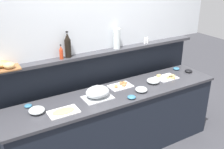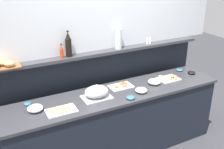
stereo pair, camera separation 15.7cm
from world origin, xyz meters
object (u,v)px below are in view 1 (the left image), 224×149
object	(u,v)px
bread_basket	(1,66)
sandwich_platter_rear	(121,86)
serving_cloche	(97,92)
water_carafe	(117,39)
glass_bowl_large	(37,111)
condiment_bowl_cream	(176,69)
sandwich_platter_side	(167,77)
pepper_shaker	(147,40)
cold_cuts_platter	(63,112)
wine_bottle_dark	(68,46)
glass_bowl_small	(141,90)
hot_sauce_bottle	(61,53)
condiment_bowl_dark	(132,97)
salt_shaker	(145,40)
condiment_bowl_red	(28,106)
condiment_bowl_teal	(188,71)
glass_bowl_medium	(153,81)

from	to	relation	value
bread_basket	sandwich_platter_rear	bearing A→B (deg)	-11.85
serving_cloche	water_carafe	bearing A→B (deg)	38.68
glass_bowl_large	condiment_bowl_cream	size ratio (longest dim) A/B	1.79
water_carafe	serving_cloche	bearing A→B (deg)	-141.32
sandwich_platter_side	serving_cloche	xyz separation A→B (m)	(-1.10, -0.03, 0.06)
pepper_shaker	bread_basket	bearing A→B (deg)	179.88
cold_cuts_platter	wine_bottle_dark	xyz separation A→B (m)	(0.29, 0.51, 0.55)
glass_bowl_large	glass_bowl_small	bearing A→B (deg)	-7.00
wine_bottle_dark	water_carafe	size ratio (longest dim) A/B	1.19
condiment_bowl_cream	hot_sauce_bottle	bearing A→B (deg)	173.63
condiment_bowl_dark	wine_bottle_dark	size ratio (longest dim) A/B	0.32
glass_bowl_large	pepper_shaker	size ratio (longest dim) A/B	1.94
serving_cloche	water_carafe	distance (m)	0.81
sandwich_platter_side	condiment_bowl_dark	xyz separation A→B (m)	(-0.76, -0.24, 0.01)
cold_cuts_platter	glass_bowl_large	world-z (taller)	glass_bowl_large
sandwich_platter_side	salt_shaker	world-z (taller)	salt_shaker
condiment_bowl_red	water_carafe	world-z (taller)	water_carafe
salt_shaker	bread_basket	xyz separation A→B (m)	(-1.91, 0.00, -0.00)
salt_shaker	bread_basket	size ratio (longest dim) A/B	0.22
hot_sauce_bottle	wine_bottle_dark	world-z (taller)	wine_bottle_dark
condiment_bowl_teal	water_carafe	xyz separation A→B (m)	(-0.99, 0.37, 0.53)
sandwich_platter_rear	cold_cuts_platter	world-z (taller)	sandwich_platter_rear
glass_bowl_small	hot_sauce_bottle	bearing A→B (deg)	147.62
glass_bowl_medium	glass_bowl_small	size ratio (longest dim) A/B	1.13
sandwich_platter_rear	cold_cuts_platter	distance (m)	0.90
wine_bottle_dark	salt_shaker	distance (m)	1.15
sandwich_platter_rear	wine_bottle_dark	world-z (taller)	wine_bottle_dark
wine_bottle_dark	condiment_bowl_cream	bearing A→B (deg)	-7.48
glass_bowl_medium	hot_sauce_bottle	size ratio (longest dim) A/B	0.96
glass_bowl_small	condiment_bowl_red	bearing A→B (deg)	165.72
sandwich_platter_rear	condiment_bowl_teal	size ratio (longest dim) A/B	2.72
cold_cuts_platter	condiment_bowl_cream	distance (m)	1.91
condiment_bowl_cream	wine_bottle_dark	distance (m)	1.70
sandwich_platter_rear	pepper_shaker	bearing A→B (deg)	24.33
condiment_bowl_dark	bread_basket	xyz separation A→B (m)	(-1.27, 0.62, 0.44)
salt_shaker	water_carafe	xyz separation A→B (m)	(-0.46, 0.00, 0.09)
condiment_bowl_cream	wine_bottle_dark	bearing A→B (deg)	172.52
sandwich_platter_rear	wine_bottle_dark	xyz separation A→B (m)	(-0.58, 0.28, 0.55)
condiment_bowl_cream	bread_basket	xyz separation A→B (m)	(-2.36, 0.21, 0.44)
glass_bowl_medium	condiment_bowl_dark	size ratio (longest dim) A/B	1.67
glass_bowl_medium	condiment_bowl_dark	distance (m)	0.53
sandwich_platter_side	cold_cuts_platter	distance (m)	1.56
serving_cloche	hot_sauce_bottle	distance (m)	0.63
cold_cuts_platter	water_carafe	size ratio (longest dim) A/B	1.22
sandwich_platter_rear	glass_bowl_medium	xyz separation A→B (m)	(0.42, -0.13, 0.02)
water_carafe	wine_bottle_dark	bearing A→B (deg)	-179.94
serving_cloche	bread_basket	xyz separation A→B (m)	(-0.94, 0.41, 0.38)
condiment_bowl_dark	glass_bowl_small	bearing A→B (deg)	22.56
condiment_bowl_cream	water_carafe	xyz separation A→B (m)	(-0.91, 0.21, 0.53)
sandwich_platter_rear	condiment_bowl_red	world-z (taller)	sandwich_platter_rear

